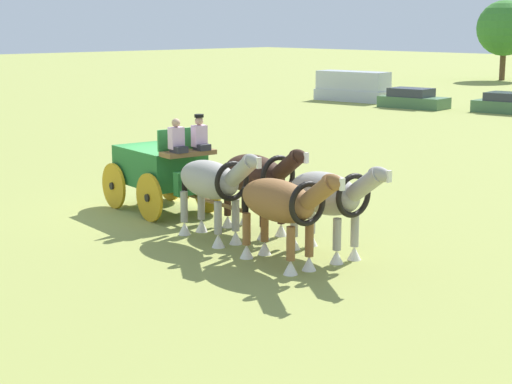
{
  "coord_description": "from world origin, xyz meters",
  "views": [
    {
      "loc": [
        18.23,
        -13.52,
        5.04
      ],
      "look_at": [
        4.3,
        -0.45,
        1.2
      ],
      "focal_mm": 59.38,
      "sensor_mm": 36.0,
      "label": 1
    }
  ],
  "objects": [
    {
      "name": "draft_horse_lead_near",
      "position": [
        6.21,
        -0.08,
        1.33
      ],
      "size": [
        3.11,
        1.17,
        2.19
      ],
      "color": "#9E998E",
      "rests_on": "ground"
    },
    {
      "name": "draft_horse_rear_off",
      "position": [
        3.48,
        -1.07,
        1.38
      ],
      "size": [
        3.13,
        1.13,
        2.25
      ],
      "color": "#9E998E",
      "rests_on": "ground"
    },
    {
      "name": "parked_vehicle_b",
      "position": [
        -12.36,
        28.11,
        0.51
      ],
      "size": [
        4.24,
        2.35,
        1.17
      ],
      "color": "#477047",
      "rests_on": "ground"
    },
    {
      "name": "show_wagon",
      "position": [
        0.17,
        -0.02,
        1.19
      ],
      "size": [
        5.53,
        2.21,
        2.73
      ],
      "color": "#236B2D",
      "rests_on": "ground"
    },
    {
      "name": "tree_a",
      "position": [
        -21.86,
        54.0,
        4.53
      ],
      "size": [
        4.85,
        4.85,
        6.98
      ],
      "color": "brown",
      "rests_on": "ground"
    },
    {
      "name": "parked_vehicle_a",
      "position": [
        -17.78,
        28.94,
        0.93
      ],
      "size": [
        5.18,
        2.44,
        1.92
      ],
      "color": "silver",
      "rests_on": "ground"
    },
    {
      "name": "draft_horse_lead_off",
      "position": [
        6.06,
        -1.37,
        1.33
      ],
      "size": [
        3.22,
        1.15,
        2.19
      ],
      "color": "brown",
      "rests_on": "ground"
    },
    {
      "name": "ground_plane",
      "position": [
        0.0,
        0.0,
        0.0
      ],
      "size": [
        220.0,
        220.0,
        0.0
      ],
      "primitive_type": "plane",
      "color": "olive"
    },
    {
      "name": "draft_horse_rear_near",
      "position": [
        3.62,
        0.23,
        1.37
      ],
      "size": [
        3.17,
        1.22,
        2.24
      ],
      "color": "#331E14",
      "rests_on": "ground"
    }
  ]
}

